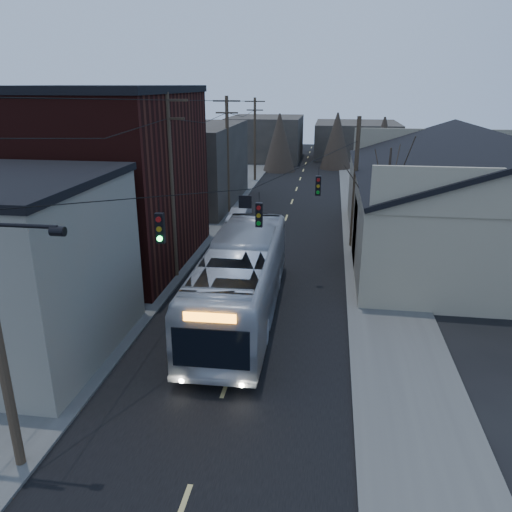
{
  "coord_description": "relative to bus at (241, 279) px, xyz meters",
  "views": [
    {
      "loc": [
        3.36,
        -7.45,
        10.38
      ],
      "look_at": [
        0.23,
        13.65,
        3.0
      ],
      "focal_mm": 35.0,
      "sensor_mm": 36.0,
      "label": 1
    }
  ],
  "objects": [
    {
      "name": "building_clapboard",
      "position": [
        -8.54,
        -4.59,
        1.65
      ],
      "size": [
        8.0,
        8.0,
        7.0
      ],
      "primitive_type": "cube",
      "color": "slate",
      "rests_on": "ground"
    },
    {
      "name": "utility_lines",
      "position": [
        -2.65,
        10.55,
        3.11
      ],
      "size": [
        11.24,
        45.28,
        10.5
      ],
      "color": "#382B1E",
      "rests_on": "ground"
    },
    {
      "name": "building_brick",
      "position": [
        -9.54,
        6.41,
        3.15
      ],
      "size": [
        10.0,
        12.0,
        10.0
      ],
      "primitive_type": "cube",
      "color": "black",
      "rests_on": "ground"
    },
    {
      "name": "parked_car",
      "position": [
        -3.05,
        16.16,
        -1.24
      ],
      "size": [
        1.5,
        3.77,
        1.22
      ],
      "primitive_type": "imported",
      "rotation": [
        0.0,
        0.0,
        -0.06
      ],
      "color": "#97999E",
      "rests_on": "ground"
    },
    {
      "name": "sidewalk_left",
      "position": [
        -6.04,
        16.41,
        -1.79
      ],
      "size": [
        4.0,
        110.0,
        0.12
      ],
      "primitive_type": "cube",
      "color": "#474744",
      "rests_on": "ground"
    },
    {
      "name": "warehouse",
      "position": [
        13.46,
        11.41,
        0.85
      ],
      "size": [
        16.16,
        20.6,
        7.73
      ],
      "color": "gray",
      "rests_on": "ground"
    },
    {
      "name": "bus",
      "position": [
        0.0,
        0.0,
        0.0
      ],
      "size": [
        3.35,
        13.31,
        3.69
      ],
      "primitive_type": "imported",
      "rotation": [
        0.0,
        0.0,
        3.16
      ],
      "color": "#A6ABB2",
      "rests_on": "ground"
    },
    {
      "name": "building_left_far",
      "position": [
        -9.04,
        22.41,
        1.65
      ],
      "size": [
        9.0,
        14.0,
        7.0
      ],
      "primitive_type": "cube",
      "color": "#312C27",
      "rests_on": "ground"
    },
    {
      "name": "bare_tree",
      "position": [
        6.96,
        6.41,
        1.75
      ],
      "size": [
        0.4,
        0.4,
        7.2
      ],
      "primitive_type": "cone",
      "color": "black",
      "rests_on": "ground"
    },
    {
      "name": "building_far_left",
      "position": [
        -5.54,
        51.41,
        1.15
      ],
      "size": [
        10.0,
        12.0,
        6.0
      ],
      "primitive_type": "cube",
      "color": "#312C27",
      "rests_on": "ground"
    },
    {
      "name": "sidewalk_right",
      "position": [
        6.96,
        16.41,
        -1.79
      ],
      "size": [
        4.0,
        110.0,
        0.12
      ],
      "primitive_type": "cube",
      "color": "#474744",
      "rests_on": "ground"
    },
    {
      "name": "road_surface",
      "position": [
        0.46,
        16.41,
        -1.84
      ],
      "size": [
        9.0,
        110.0,
        0.02
      ],
      "primitive_type": "cube",
      "color": "black",
      "rests_on": "ground"
    },
    {
      "name": "building_far_right",
      "position": [
        7.46,
        56.41,
        0.65
      ],
      "size": [
        12.0,
        14.0,
        5.0
      ],
      "primitive_type": "cube",
      "color": "#312C27",
      "rests_on": "ground"
    }
  ]
}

